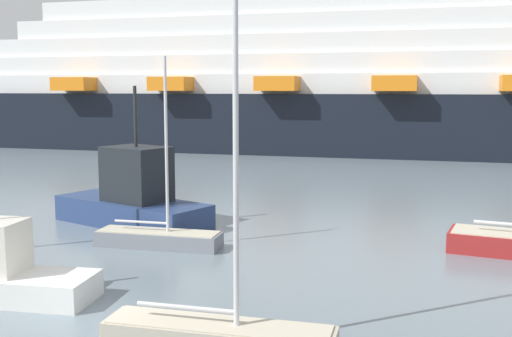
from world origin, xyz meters
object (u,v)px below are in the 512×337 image
Objects in this scene: sailboat_2 at (219,323)px; cruise_ship at (398,85)px; channel_buoy_0 at (108,188)px; fishing_boat_1 at (134,199)px; sailboat_1 at (159,237)px.

sailboat_2 is 0.11× the size of cruise_ship.
sailboat_2 is 7.06× the size of channel_buoy_0.
cruise_ship is at bearing 86.89° from sailboat_2.
channel_buoy_0 is 33.10m from cruise_ship.
sailboat_2 reaches higher than fishing_boat_1.
cruise_ship is (4.20, 39.56, 5.91)m from sailboat_1.
sailboat_1 is 4.15m from fishing_boat_1.
cruise_ship reaches higher than sailboat_1.
sailboat_2 reaches higher than channel_buoy_0.
sailboat_1 is at bearing 121.83° from sailboat_2.
channel_buoy_0 is 0.01× the size of cruise_ship.
sailboat_2 is at bearing -50.69° from channel_buoy_0.
channel_buoy_0 is (-14.03, 17.13, -0.15)m from sailboat_2.
channel_buoy_0 is at bearing 147.31° from fishing_boat_1.
sailboat_2 is 1.35× the size of fishing_boat_1.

